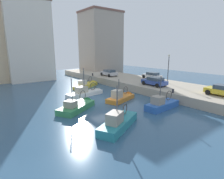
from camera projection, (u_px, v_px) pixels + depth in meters
The scene contains 17 objects.
water_surface at pixel (101, 101), 24.22m from camera, with size 80.00×80.00×0.00m, color #335675.
quay_wall at pixel (156, 86), 30.97m from camera, with size 9.00×56.00×1.20m, color #ADA08C.
fishing_boat_teal at pixel (120, 125), 16.27m from camera, with size 6.14×4.10×4.66m.
fishing_boat_yellow at pixel (87, 86), 33.61m from camera, with size 6.69×4.80×4.45m.
fishing_boat_white at pixel (87, 94), 27.30m from camera, with size 6.73×2.47×4.52m.
fishing_boat_green at pixel (79, 108), 21.11m from camera, with size 6.03×4.53×4.72m.
fishing_boat_orange at pixel (122, 99), 24.87m from camera, with size 5.73×3.31×3.83m.
fishing_boat_blue at pixel (163, 107), 21.45m from camera, with size 5.61×1.93×4.59m.
parked_car_silver at pixel (109, 73), 38.84m from camera, with size 2.17×4.29×1.36m.
parked_car_blue at pixel (154, 81), 28.53m from camera, with size 2.13×4.10×1.34m.
parked_car_yellow at pixel (223, 90), 22.20m from camera, with size 2.11×3.89×1.37m.
parked_car_white at pixel (152, 75), 35.27m from camera, with size 1.95×3.97×1.25m.
mooring_bollard_south at pixel (173, 91), 23.67m from camera, with size 0.28×0.28×0.55m, color #2D2D33.
mooring_bollard_mid at pixel (93, 75), 39.09m from camera, with size 0.28×0.28×0.55m, color #2D2D33.
quay_streetlamp at pixel (169, 64), 30.17m from camera, with size 0.36×0.36×4.83m.
waterfront_building_west_mid at pixel (101, 43), 50.76m from camera, with size 9.92×9.04×17.00m.
waterfront_building_central at pixel (28, 41), 39.34m from camera, with size 9.39×7.70×17.19m.
Camera 1 is at (-13.14, -19.28, 6.84)m, focal length 28.86 mm.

